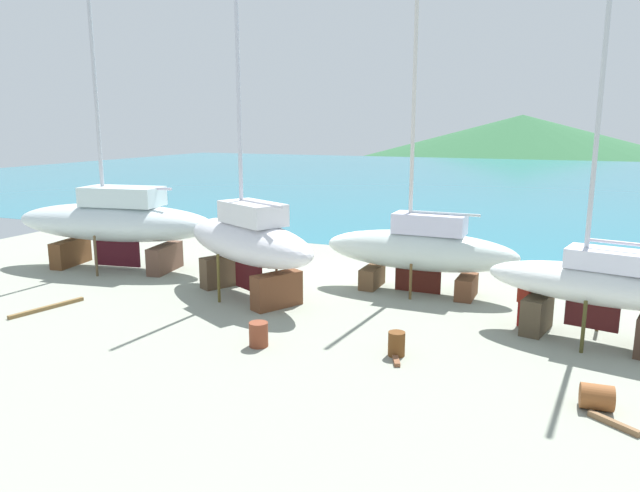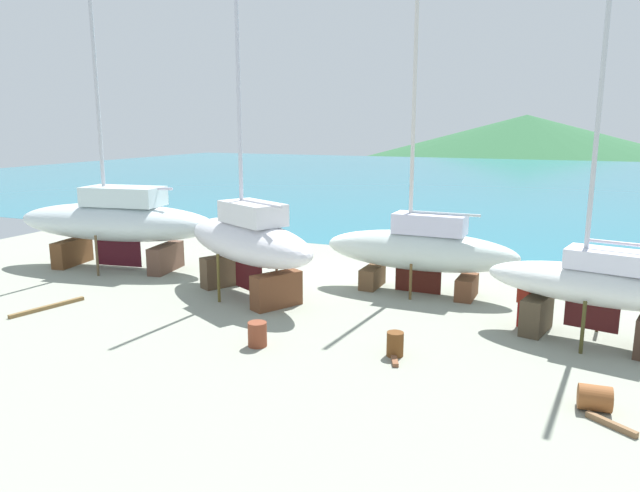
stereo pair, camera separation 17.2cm
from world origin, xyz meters
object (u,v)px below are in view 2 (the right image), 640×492
at_px(barrel_by_slipway, 257,334).
at_px(sailboat_mid_port, 117,221).
at_px(sailboat_small_center, 420,249).
at_px(barrel_rust_near, 525,276).
at_px(barrel_rust_far, 595,398).
at_px(barrel_tipped_left, 395,344).
at_px(sailboat_large_starboard, 248,242).
at_px(worker, 523,303).
at_px(sailboat_far_slipway, 595,286).

bearing_deg(barrel_by_slipway, sailboat_mid_port, 149.95).
bearing_deg(sailboat_small_center, barrel_by_slipway, 69.35).
bearing_deg(barrel_rust_near, barrel_by_slipway, -122.10).
relative_size(barrel_rust_far, barrel_tipped_left, 1.02).
height_order(sailboat_small_center, sailboat_mid_port, sailboat_mid_port).
xyz_separation_m(sailboat_large_starboard, barrel_tipped_left, (7.53, -4.02, -1.96)).
xyz_separation_m(sailboat_large_starboard, sailboat_mid_port, (-8.61, 1.83, 0.05)).
bearing_deg(barrel_by_slipway, sailboat_small_center, 68.14).
relative_size(barrel_by_slipway, barrel_rust_far, 1.02).
distance_m(sailboat_large_starboard, barrel_by_slipway, 6.19).
bearing_deg(worker, sailboat_large_starboard, -71.20).
distance_m(sailboat_small_center, barrel_tipped_left, 7.60).
xyz_separation_m(sailboat_small_center, barrel_tipped_left, (1.05, -7.38, -1.52)).
bearing_deg(barrel_by_slipway, worker, 34.41).
xyz_separation_m(sailboat_small_center, barrel_rust_near, (4.11, 3.56, -1.60)).
bearing_deg(sailboat_small_center, sailboat_far_slipway, 152.71).
height_order(barrel_by_slipway, barrel_tipped_left, barrel_by_slipway).
bearing_deg(sailboat_mid_port, sailboat_small_center, 177.33).
distance_m(sailboat_small_center, sailboat_mid_port, 15.18).
height_order(sailboat_large_starboard, barrel_rust_far, sailboat_large_starboard).
bearing_deg(barrel_tipped_left, sailboat_mid_port, 160.10).
bearing_deg(sailboat_mid_port, barrel_rust_far, 152.92).
height_order(sailboat_far_slipway, worker, sailboat_far_slipway).
xyz_separation_m(sailboat_large_starboard, barrel_by_slipway, (3.14, -4.97, -1.94)).
relative_size(sailboat_mid_port, barrel_by_slipway, 18.62).
bearing_deg(sailboat_far_slipway, sailboat_large_starboard, 11.20).
bearing_deg(sailboat_far_slipway, sailboat_mid_port, 6.93).
bearing_deg(sailboat_large_starboard, barrel_rust_near, -118.88).
relative_size(sailboat_far_slipway, barrel_by_slipway, 15.03).
distance_m(worker, barrel_tipped_left, 5.64).
relative_size(sailboat_large_starboard, worker, 7.26).
bearing_deg(sailboat_mid_port, barrel_by_slipway, 141.49).
bearing_deg(sailboat_mid_port, sailboat_large_starboard, 159.55).
distance_m(worker, barrel_rust_far, 6.36).
bearing_deg(sailboat_large_starboard, sailboat_small_center, -124.61).
height_order(barrel_by_slipway, barrel_rust_near, barrel_by_slipway).
relative_size(worker, barrel_tipped_left, 2.18).
bearing_deg(barrel_rust_near, sailboat_small_center, -139.16).
bearing_deg(sailboat_far_slipway, barrel_rust_far, 102.39).
bearing_deg(sailboat_small_center, sailboat_mid_port, 7.00).
relative_size(barrel_rust_far, barrel_rust_near, 0.95).
distance_m(sailboat_small_center, barrel_rust_near, 5.67).
xyz_separation_m(sailboat_small_center, barrel_by_slipway, (-3.34, -8.33, -1.50)).
relative_size(sailboat_mid_port, barrel_tipped_left, 19.46).
bearing_deg(worker, barrel_rust_near, -159.83).
relative_size(sailboat_small_center, barrel_rust_near, 15.66).
xyz_separation_m(sailboat_far_slipway, barrel_tipped_left, (-5.69, -3.72, -1.54)).
distance_m(barrel_by_slipway, barrel_rust_far, 10.09).
xyz_separation_m(barrel_by_slipway, barrel_rust_near, (7.46, 11.89, -0.10)).
height_order(worker, barrel_by_slipway, worker).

